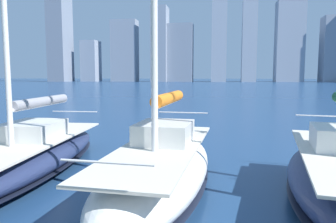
{
  "coord_description": "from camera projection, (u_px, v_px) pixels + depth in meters",
  "views": [
    {
      "loc": [
        -1.21,
        1.55,
        3.12
      ],
      "look_at": [
        0.13,
        -6.66,
        2.2
      ],
      "focal_mm": 35.0,
      "sensor_mm": 36.0,
      "label": 1
    }
  ],
  "objects": [
    {
      "name": "city_skyline",
      "position": [
        220.0,
        39.0,
        155.24
      ],
      "size": [
        164.46,
        22.18,
        54.16
      ],
      "color": "#86909F",
      "rests_on": "ground"
    },
    {
      "name": "sailboat_orange",
      "position": [
        161.0,
        167.0,
        8.56
      ],
      "size": [
        2.77,
        7.76,
        9.99
      ],
      "color": "white",
      "rests_on": "ground"
    },
    {
      "name": "sailboat_grey",
      "position": [
        26.0,
        154.0,
        10.45
      ],
      "size": [
        3.29,
        9.61,
        12.43
      ],
      "color": "navy",
      "rests_on": "ground"
    }
  ]
}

